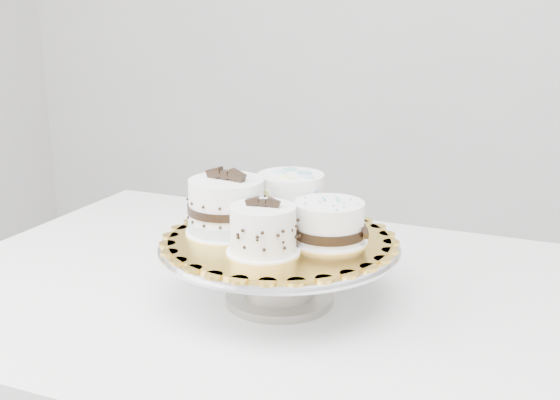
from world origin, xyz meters
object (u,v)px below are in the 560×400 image
(table, at_px, (293,338))
(cake_board, at_px, (279,239))
(cake_stand, at_px, (279,260))
(cake_dots, at_px, (291,197))
(cake_ribbon, at_px, (330,223))
(cake_swirl, at_px, (263,231))
(cake_banded, at_px, (227,208))

(table, distance_m, cake_board, 0.18)
(cake_stand, bearing_deg, cake_dots, 95.92)
(cake_ribbon, bearing_deg, cake_swirl, -157.47)
(table, height_order, cake_stand, cake_stand)
(cake_banded, xyz_separation_m, cake_ribbon, (0.15, 0.01, -0.01))
(cake_stand, bearing_deg, cake_swirl, -91.94)
(cake_dots, relative_size, cake_ribbon, 0.96)
(table, bearing_deg, cake_stand, -94.78)
(cake_dots, xyz_separation_m, cake_ribbon, (0.08, -0.07, -0.01))
(cake_swirl, height_order, cake_banded, cake_banded)
(table, height_order, cake_ribbon, cake_ribbon)
(cake_swirl, bearing_deg, table, 81.80)
(table, distance_m, cake_banded, 0.24)
(cake_banded, bearing_deg, table, 40.00)
(table, distance_m, cake_swirl, 0.24)
(cake_swirl, bearing_deg, cake_stand, 85.14)
(cake_stand, height_order, cake_ribbon, cake_ribbon)
(cake_stand, distance_m, cake_ribbon, 0.10)
(cake_stand, relative_size, cake_board, 1.09)
(cake_swirl, distance_m, cake_dots, 0.15)
(table, xyz_separation_m, cake_stand, (-0.01, -0.05, 0.15))
(cake_banded, bearing_deg, cake_stand, 13.07)
(cake_stand, bearing_deg, cake_banded, 179.08)
(table, relative_size, cake_banded, 9.21)
(cake_stand, height_order, cake_swirl, cake_swirl)
(cake_stand, relative_size, cake_banded, 2.62)
(cake_banded, bearing_deg, cake_dots, 61.03)
(cake_swirl, height_order, cake_ribbon, cake_swirl)
(cake_stand, distance_m, cake_dots, 0.11)
(cake_banded, bearing_deg, cake_board, 13.07)
(cake_board, height_order, cake_swirl, cake_swirl)
(cake_swirl, bearing_deg, cake_banded, 137.85)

